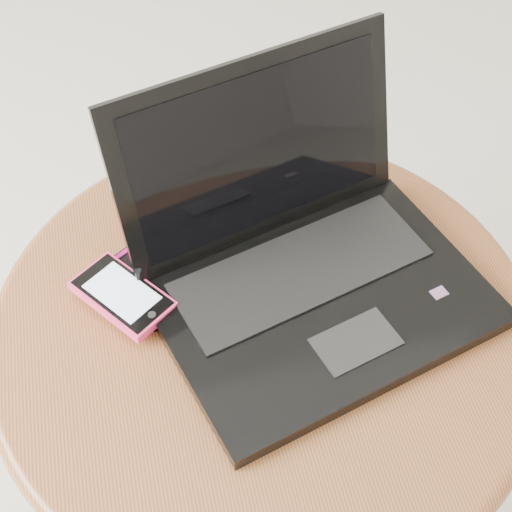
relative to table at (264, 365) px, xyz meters
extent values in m
cylinder|color=#572B14|center=(0.00, 0.00, -0.41)|extent=(0.39, 0.39, 0.03)
cylinder|color=#572B14|center=(0.00, 0.00, -0.16)|extent=(0.11, 0.11, 0.48)
cylinder|color=brown|center=(0.00, 0.00, 0.10)|extent=(0.65, 0.65, 0.03)
torus|color=brown|center=(0.00, 0.00, 0.10)|extent=(0.69, 0.69, 0.03)
cube|color=black|center=(0.07, -0.01, 0.13)|extent=(0.45, 0.37, 0.02)
cube|color=black|center=(0.06, 0.04, 0.14)|extent=(0.35, 0.20, 0.00)
cube|color=black|center=(0.09, -0.08, 0.14)|extent=(0.11, 0.08, 0.00)
cube|color=red|center=(0.21, -0.03, 0.14)|extent=(0.02, 0.02, 0.00)
cube|color=black|center=(0.03, 0.15, 0.25)|extent=(0.38, 0.17, 0.23)
cube|color=black|center=(0.03, 0.15, 0.25)|extent=(0.34, 0.14, 0.19)
cube|color=black|center=(-0.14, 0.07, 0.12)|extent=(0.12, 0.14, 0.01)
cube|color=#BB0F73|center=(-0.17, 0.12, 0.13)|extent=(0.06, 0.04, 0.00)
cube|color=#FF336E|center=(-0.17, 0.05, 0.13)|extent=(0.13, 0.14, 0.01)
cube|color=black|center=(-0.17, 0.05, 0.14)|extent=(0.12, 0.13, 0.00)
cube|color=silver|center=(-0.17, 0.05, 0.14)|extent=(0.09, 0.10, 0.00)
cylinder|color=black|center=(-0.14, 0.01, 0.14)|extent=(0.01, 0.01, 0.00)
camera|label=1|loc=(-0.13, -0.54, 0.88)|focal=53.44mm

